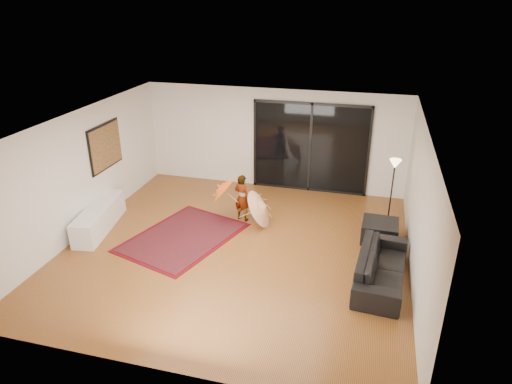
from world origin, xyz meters
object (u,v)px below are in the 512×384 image
(media_console, at_px, (99,218))
(ottoman, at_px, (380,231))
(sofa, at_px, (381,267))
(child, at_px, (242,198))

(media_console, xyz_separation_m, ottoman, (6.16, 1.08, -0.06))
(sofa, xyz_separation_m, child, (-3.20, 1.77, 0.25))
(media_console, height_order, sofa, sofa)
(ottoman, relative_size, child, 0.67)
(ottoman, bearing_deg, media_console, -170.01)
(sofa, bearing_deg, media_console, 90.20)
(ottoman, height_order, child, child)
(ottoman, bearing_deg, child, 176.64)
(media_console, bearing_deg, ottoman, 0.16)
(sofa, height_order, ottoman, sofa)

